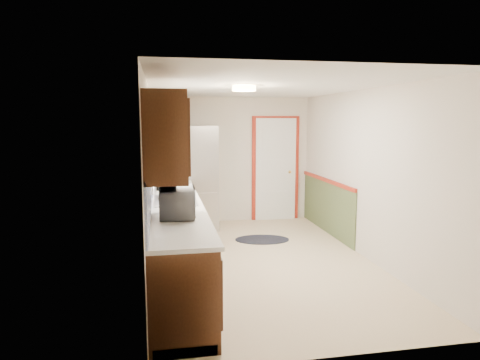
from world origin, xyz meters
name	(u,v)px	position (x,y,z in m)	size (l,w,h in m)	color
room_shell	(263,176)	(0.00, 0.00, 1.20)	(3.20, 5.20, 2.52)	#CAB48E
kitchen_run	(173,212)	(-1.24, -0.29, 0.81)	(0.63, 4.00, 2.20)	#351A0C
back_wall_trim	(286,176)	(0.99, 2.21, 0.89)	(1.12, 2.30, 2.08)	maroon
ceiling_fixture	(244,89)	(-0.30, -0.20, 2.36)	(0.30, 0.30, 0.06)	#FFD88C
microwave	(177,199)	(-1.20, -1.10, 1.13)	(0.55, 0.30, 0.37)	white
refrigerator	(195,178)	(-0.76, 2.05, 0.93)	(0.78, 0.78, 1.86)	#B7B7BC
rug	(262,240)	(0.25, 1.04, 0.01)	(0.89, 0.57, 0.01)	black
cooktop	(173,187)	(-1.19, 0.93, 0.95)	(0.49, 0.59, 0.02)	black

